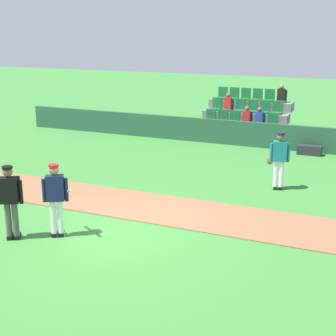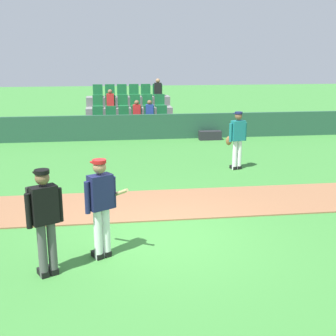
# 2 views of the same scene
# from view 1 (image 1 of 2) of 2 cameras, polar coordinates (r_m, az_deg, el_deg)

# --- Properties ---
(ground_plane) EXTENTS (80.00, 80.00, 0.00)m
(ground_plane) POSITION_cam_1_polar(r_m,az_deg,el_deg) (12.01, -6.09, -7.36)
(ground_plane) COLOR #387A33
(infield_dirt_path) EXTENTS (28.00, 2.12, 0.03)m
(infield_dirt_path) POSITION_cam_1_polar(r_m,az_deg,el_deg) (13.53, -2.22, -4.48)
(infield_dirt_path) COLOR brown
(infield_dirt_path) RESTS_ON ground
(dugout_fence) EXTENTS (20.00, 0.16, 1.02)m
(dugout_fence) POSITION_cam_1_polar(r_m,az_deg,el_deg) (20.75, 7.54, 4.03)
(dugout_fence) COLOR #234C38
(dugout_fence) RESTS_ON ground
(stadium_bleachers) EXTENTS (3.90, 2.95, 2.30)m
(stadium_bleachers) POSITION_cam_1_polar(r_m,az_deg,el_deg) (22.50, 8.90, 5.18)
(stadium_bleachers) COLOR slate
(stadium_bleachers) RESTS_ON ground
(batter_navy_jersey) EXTENTS (0.74, 0.70, 1.76)m
(batter_navy_jersey) POSITION_cam_1_polar(r_m,az_deg,el_deg) (11.65, -12.77, -3.33)
(batter_navy_jersey) COLOR white
(batter_navy_jersey) RESTS_ON ground
(umpire_home_plate) EXTENTS (0.54, 0.44, 1.76)m
(umpire_home_plate) POSITION_cam_1_polar(r_m,az_deg,el_deg) (11.77, -17.71, -3.34)
(umpire_home_plate) COLOR #4C4C4C
(umpire_home_plate) RESTS_ON ground
(runner_teal_jersey) EXTENTS (0.67, 0.38, 1.76)m
(runner_teal_jersey) POSITION_cam_1_polar(r_m,az_deg,el_deg) (15.07, 12.64, 1.04)
(runner_teal_jersey) COLOR white
(runner_teal_jersey) RESTS_ON ground
(equipment_bag) EXTENTS (0.90, 0.36, 0.36)m
(equipment_bag) POSITION_cam_1_polar(r_m,az_deg,el_deg) (19.77, 15.96, 1.98)
(equipment_bag) COLOR #232328
(equipment_bag) RESTS_ON ground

